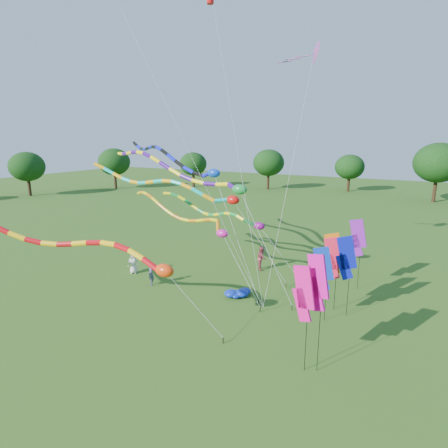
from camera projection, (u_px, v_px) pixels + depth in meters
The scene contains 20 objects.
ground at pixel (186, 333), 18.78m from camera, with size 160.00×160.00×0.00m, color #275616.
tree_ring at pixel (136, 225), 18.70m from camera, with size 121.07×119.70×9.33m.
tube_kite_red at pixel (83, 247), 19.25m from camera, with size 14.94×3.60×6.40m.
tube_kite_orange at pixel (187, 216), 24.82m from camera, with size 11.89×3.89×6.22m.
tube_kite_purple at pixel (181, 171), 26.00m from camera, with size 17.19×5.08×9.29m.
tube_kite_blue at pixel (173, 159), 27.32m from camera, with size 15.38×7.35×9.79m.
tube_kite_cyan at pixel (176, 187), 25.98m from camera, with size 14.88×1.61×8.21m.
tube_kite_green at pixel (223, 214), 27.47m from camera, with size 11.38×1.49×5.85m.
delta_kite_high_c at pixel (314, 52), 21.51m from camera, with size 3.06×5.67×15.20m.
banner_pole_red at pixel (333, 258), 20.80m from camera, with size 1.16×0.16×4.29m.
banner_pole_magenta_b at pixel (303, 294), 15.25m from camera, with size 1.12×0.47×4.64m.
banner_pole_blue_a at pixel (323, 269), 19.52m from camera, with size 1.15×0.36×4.14m.
banner_pole_magenta_a at pixel (317, 283), 15.12m from camera, with size 1.10×0.52×5.13m.
banner_pole_orange at pixel (333, 254), 20.85m from camera, with size 1.14×0.40×4.50m.
banner_pole_blue_b at pixel (346, 258), 19.96m from camera, with size 1.12×0.46×4.57m.
banner_pole_violet at pixel (357, 238), 23.66m from camera, with size 1.16×0.12×4.64m.
blue_nylon_heap at pixel (240, 293), 23.04m from camera, with size 1.40×1.72×0.51m.
person_a at pixel (133, 263), 26.91m from camera, with size 0.77×0.50×1.58m, color beige.
person_b at pixel (151, 274), 24.75m from camera, with size 0.56×0.37×1.53m, color #41435C.
person_c at pixel (262, 258), 27.71m from camera, with size 0.85×0.66×1.75m, color #963645.
Camera 1 is at (9.87, -14.02, 9.63)m, focal length 30.00 mm.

